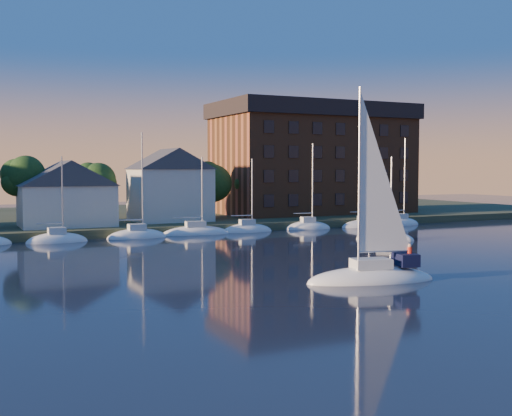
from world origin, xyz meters
TOP-DOWN VIEW (x-y plane):
  - ground at (0.00, 0.00)m, footprint 260.00×260.00m
  - shoreline_land at (0.00, 75.00)m, footprint 160.00×50.00m
  - wooden_dock at (0.00, 52.00)m, footprint 120.00×3.00m
  - clubhouse_centre at (-6.00, 57.00)m, footprint 11.55×8.40m
  - clubhouse_east at (8.00, 59.00)m, footprint 10.50×8.40m
  - condo_block at (34.00, 64.95)m, footprint 31.00×17.00m
  - tree_line at (2.00, 63.00)m, footprint 93.40×5.40m
  - moored_fleet at (0.00, 49.00)m, footprint 87.50×2.40m
  - hero_sailboat at (8.12, 13.16)m, footprint 10.12×5.11m
  - drifting_sailboat_right at (25.17, 34.25)m, footprint 6.27×6.02m

SIDE VIEW (x-z plane):
  - ground at x=0.00m, z-range 0.00..0.00m
  - shoreline_land at x=0.00m, z-range -1.00..1.00m
  - wooden_dock at x=0.00m, z-range -0.50..0.50m
  - drifting_sailboat_right at x=25.17m, z-range -5.18..5.37m
  - moored_fleet at x=0.00m, z-range -5.93..6.12m
  - hero_sailboat at x=8.12m, z-range -6.86..8.10m
  - clubhouse_centre at x=-6.00m, z-range 1.09..9.17m
  - clubhouse_east at x=8.00m, z-range 1.10..10.90m
  - tree_line at x=2.00m, z-range 2.73..11.63m
  - condo_block at x=34.00m, z-range 1.09..18.49m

